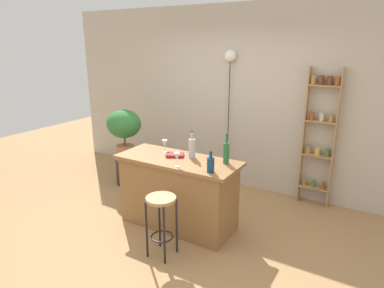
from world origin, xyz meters
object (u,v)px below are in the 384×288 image
object	(u,v)px
spice_shelf	(320,133)
bottle_wine_red	(226,152)
plant_stool	(127,172)
cookbook	(175,155)
pendant_globe_light	(230,59)
bar_stool	(161,213)
bottle_vinegar	(211,164)
bottle_sauce_amber	(192,148)
wine_glass_center	(165,143)
potted_plant	(124,128)
wine_glass_left	(177,157)

from	to	relation	value
spice_shelf	bottle_wine_red	distance (m)	1.56
spice_shelf	plant_stool	distance (m)	3.03
cookbook	pendant_globe_light	xyz separation A→B (m)	(0.02, 1.48, 1.09)
bar_stool	bottle_vinegar	xyz separation A→B (m)	(0.35, 0.44, 0.48)
bottle_wine_red	bottle_sauce_amber	distance (m)	0.44
bottle_vinegar	wine_glass_center	world-z (taller)	bottle_vinegar
spice_shelf	pendant_globe_light	world-z (taller)	pendant_globe_light
plant_stool	bottle_sauce_amber	size ratio (longest dim) A/B	1.18
bar_stool	wine_glass_center	xyz separation A→B (m)	(-0.47, 0.75, 0.50)
bottle_wine_red	pendant_globe_light	size ratio (longest dim) A/B	0.16
bar_stool	bottle_sauce_amber	bearing A→B (deg)	94.94
plant_stool	wine_glass_center	xyz separation A→B (m)	(1.18, -0.55, 0.81)
cookbook	pendant_globe_light	distance (m)	1.84
potted_plant	wine_glass_left	bearing A→B (deg)	-29.48
bar_stool	spice_shelf	xyz separation A→B (m)	(1.13, 2.14, 0.54)
potted_plant	wine_glass_left	world-z (taller)	potted_plant
bottle_wine_red	wine_glass_center	bearing A→B (deg)	-178.04
potted_plant	cookbook	xyz separation A→B (m)	(1.38, -0.62, -0.03)
potted_plant	plant_stool	bearing A→B (deg)	90.00
wine_glass_left	cookbook	distance (m)	0.37
spice_shelf	plant_stool	size ratio (longest dim) A/B	4.85
wine_glass_center	pendant_globe_light	xyz separation A→B (m)	(0.22, 1.42, 0.99)
bottle_wine_red	pendant_globe_light	bearing A→B (deg)	114.26
bar_stool	wine_glass_left	size ratio (longest dim) A/B	4.19
bottle_vinegar	plant_stool	bearing A→B (deg)	156.76
bar_stool	potted_plant	size ratio (longest dim) A/B	0.82
spice_shelf	wine_glass_center	size ratio (longest dim) A/B	11.81
wine_glass_center	cookbook	size ratio (longest dim) A/B	0.78
cookbook	pendant_globe_light	bearing A→B (deg)	61.27
plant_stool	bottle_sauce_amber	distance (m)	1.87
bar_stool	bottle_sauce_amber	world-z (taller)	bottle_sauce_amber
wine_glass_left	wine_glass_center	size ratio (longest dim) A/B	1.00
spice_shelf	cookbook	size ratio (longest dim) A/B	9.22
bar_stool	bottle_vinegar	bearing A→B (deg)	51.21
bar_stool	bottle_wine_red	distance (m)	1.01
potted_plant	wine_glass_center	xyz separation A→B (m)	(1.18, -0.55, 0.07)
spice_shelf	plant_stool	world-z (taller)	spice_shelf
plant_stool	bottle_wine_red	world-z (taller)	bottle_wine_red
bar_stool	bottle_sauce_amber	xyz separation A→B (m)	(-0.06, 0.74, 0.52)
wine_glass_center	pendant_globe_light	world-z (taller)	pendant_globe_light
spice_shelf	bottle_sauce_amber	size ratio (longest dim) A/B	5.73
plant_stool	bottle_vinegar	xyz separation A→B (m)	(2.00, -0.86, 0.78)
plant_stool	bottle_sauce_amber	bearing A→B (deg)	-19.40
potted_plant	pendant_globe_light	size ratio (longest dim) A/B	0.39
spice_shelf	bottle_wine_red	xyz separation A→B (m)	(-0.76, -1.36, -0.02)
bottle_sauce_amber	pendant_globe_light	distance (m)	1.74
bar_stool	bottle_wine_red	size ratio (longest dim) A/B	1.97
potted_plant	bottle_vinegar	bearing A→B (deg)	-23.24
bottle_sauce_amber	pendant_globe_light	world-z (taller)	pendant_globe_light
plant_stool	bottle_sauce_amber	world-z (taller)	bottle_sauce_amber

